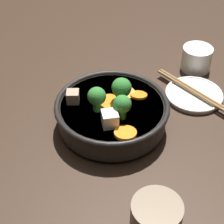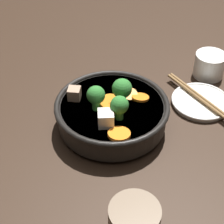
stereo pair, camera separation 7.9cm
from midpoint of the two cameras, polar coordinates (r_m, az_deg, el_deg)
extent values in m
plane|color=black|center=(0.82, -2.77, -2.20)|extent=(3.00, 3.00, 0.00)
cylinder|color=black|center=(0.81, -2.78, -1.95)|extent=(0.13, 0.13, 0.01)
cylinder|color=black|center=(0.80, -2.85, -0.39)|extent=(0.23, 0.23, 0.05)
torus|color=black|center=(0.78, -2.91, 0.96)|extent=(0.24, 0.24, 0.01)
cylinder|color=brown|center=(0.79, -2.87, 0.21)|extent=(0.22, 0.22, 0.03)
cylinder|color=orange|center=(0.77, -3.13, 0.62)|extent=(0.06, 0.06, 0.01)
cylinder|color=orange|center=(0.71, -1.13, -3.39)|extent=(0.05, 0.05, 0.01)
cylinder|color=orange|center=(0.80, 1.25, 2.46)|extent=(0.04, 0.04, 0.01)
cylinder|color=orange|center=(0.80, -0.53, 2.81)|extent=(0.05, 0.05, 0.01)
cylinder|color=orange|center=(0.79, -3.42, 1.76)|extent=(0.04, 0.04, 0.01)
cylinder|color=green|center=(0.78, -1.48, 2.04)|extent=(0.02, 0.02, 0.02)
sphere|color=#2D752D|center=(0.76, -1.52, 3.61)|extent=(0.04, 0.04, 0.04)
cylinder|color=green|center=(0.76, -5.27, 0.84)|extent=(0.02, 0.02, 0.02)
sphere|color=#2D752D|center=(0.75, -5.38, 2.28)|extent=(0.04, 0.04, 0.04)
cylinder|color=green|center=(0.74, -1.52, -0.33)|extent=(0.02, 0.02, 0.02)
sphere|color=#2D752D|center=(0.73, -1.55, 1.08)|extent=(0.04, 0.04, 0.04)
cube|color=#9E7F66|center=(0.79, -8.85, 2.20)|extent=(0.03, 0.03, 0.03)
cube|color=silver|center=(0.72, -3.39, -1.19)|extent=(0.04, 0.04, 0.03)
cylinder|color=white|center=(0.90, 9.93, 2.44)|extent=(0.13, 0.13, 0.01)
torus|color=white|center=(0.90, 9.97, 2.68)|extent=(0.14, 0.14, 0.01)
cylinder|color=white|center=(0.99, 10.53, 7.95)|extent=(0.08, 0.08, 0.06)
cylinder|color=brown|center=(0.98, 10.67, 8.85)|extent=(0.07, 0.07, 0.00)
cylinder|color=brown|center=(0.62, 2.92, -16.30)|extent=(0.08, 0.08, 0.07)
cylinder|color=olive|center=(0.89, 9.85, 2.91)|extent=(0.16, 0.16, 0.01)
cylinder|color=olive|center=(0.90, 10.18, 3.11)|extent=(0.16, 0.16, 0.01)
camera|label=1|loc=(0.04, -92.87, -2.50)|focal=60.00mm
camera|label=2|loc=(0.04, 87.13, 2.50)|focal=60.00mm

